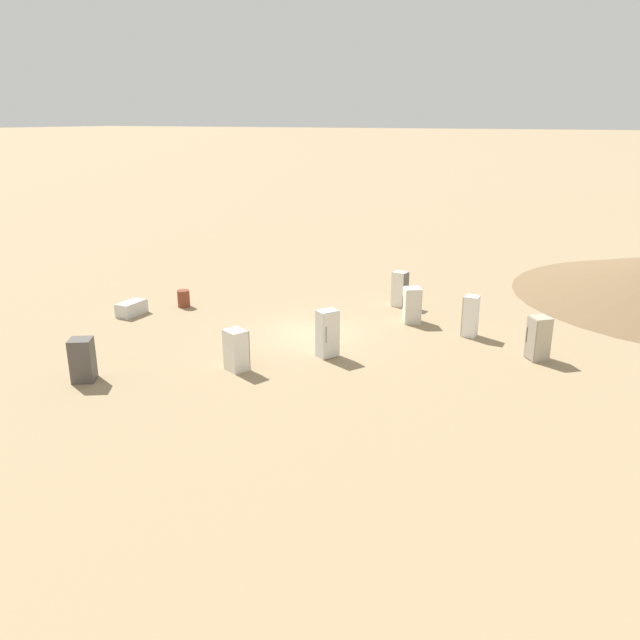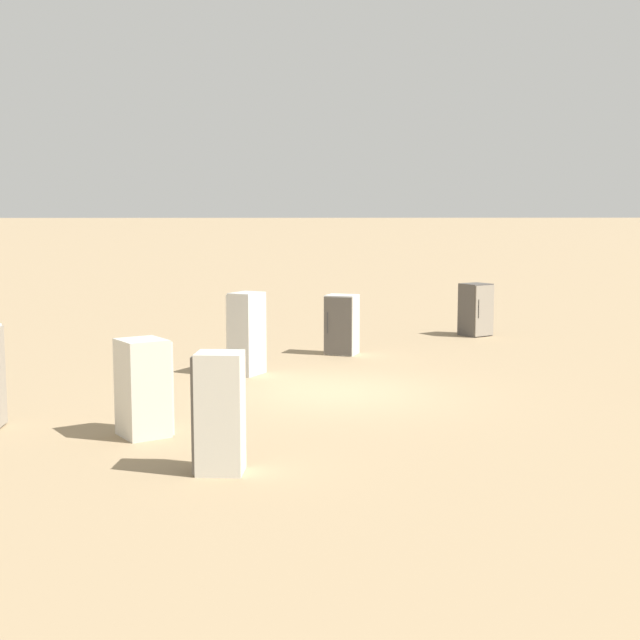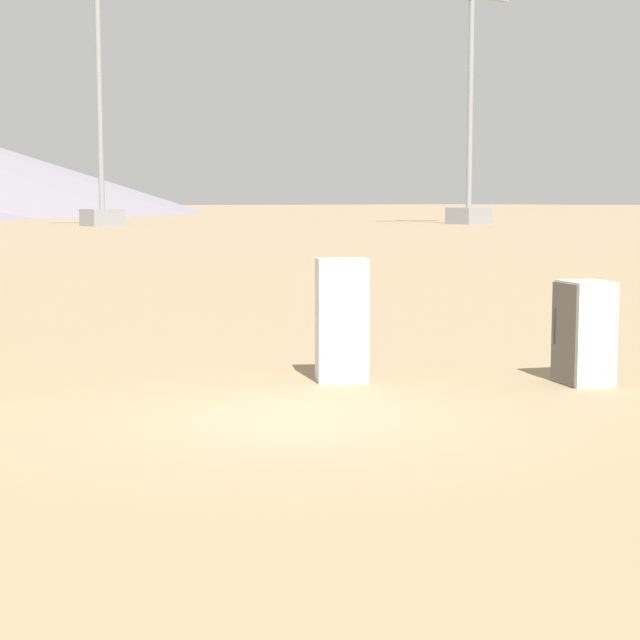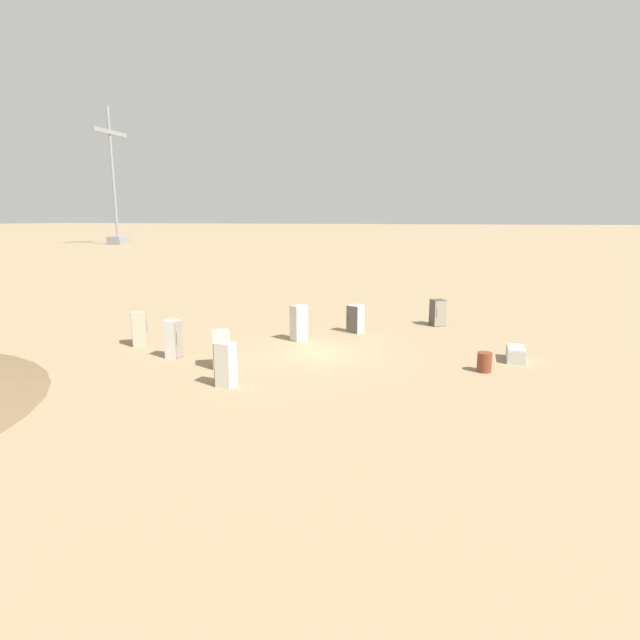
{
  "view_description": "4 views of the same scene",
  "coord_description": "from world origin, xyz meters",
  "px_view_note": "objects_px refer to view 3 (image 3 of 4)",
  "views": [
    {
      "loc": [
        -22.79,
        -11.81,
        8.96
      ],
      "look_at": [
        -0.3,
        -0.53,
        0.76
      ],
      "focal_mm": 35.0,
      "sensor_mm": 36.0,
      "label": 1
    },
    {
      "loc": [
        18.03,
        -1.29,
        3.72
      ],
      "look_at": [
        -0.42,
        -0.23,
        1.46
      ],
      "focal_mm": 50.0,
      "sensor_mm": 36.0,
      "label": 2
    },
    {
      "loc": [
        7.9,
        10.83,
        2.76
      ],
      "look_at": [
        -1.02,
        -0.81,
        1.11
      ],
      "focal_mm": 60.0,
      "sensor_mm": 36.0,
      "label": 3
    },
    {
      "loc": [
        21.99,
        6.89,
        6.37
      ],
      "look_at": [
        -0.29,
        -0.04,
        1.58
      ],
      "focal_mm": 28.0,
      "sensor_mm": 36.0,
      "label": 4
    }
  ],
  "objects_px": {
    "power_pylon_0": "(470,137)",
    "discarded_fridge_3": "(342,320)",
    "discarded_fridge_5": "(584,333)",
    "power_pylon_1": "(100,137)"
  },
  "relations": [
    {
      "from": "discarded_fridge_3",
      "to": "power_pylon_1",
      "type": "bearing_deg",
      "value": 97.18
    },
    {
      "from": "discarded_fridge_5",
      "to": "discarded_fridge_3",
      "type": "bearing_deg",
      "value": 70.92
    },
    {
      "from": "power_pylon_0",
      "to": "discarded_fridge_3",
      "type": "height_order",
      "value": "power_pylon_0"
    },
    {
      "from": "power_pylon_1",
      "to": "discarded_fridge_5",
      "type": "relative_size",
      "value": 19.32
    },
    {
      "from": "power_pylon_1",
      "to": "discarded_fridge_5",
      "type": "xyz_separation_m",
      "value": [
        38.2,
        94.52,
        -8.58
      ]
    },
    {
      "from": "power_pylon_1",
      "to": "discarded_fridge_5",
      "type": "distance_m",
      "value": 102.31
    },
    {
      "from": "discarded_fridge_3",
      "to": "discarded_fridge_5",
      "type": "bearing_deg",
      "value": -10.23
    },
    {
      "from": "power_pylon_1",
      "to": "discarded_fridge_5",
      "type": "height_order",
      "value": "power_pylon_1"
    },
    {
      "from": "discarded_fridge_5",
      "to": "power_pylon_1",
      "type": "bearing_deg",
      "value": 0.29
    },
    {
      "from": "power_pylon_0",
      "to": "power_pylon_1",
      "type": "xyz_separation_m",
      "value": [
        37.57,
        -17.26,
        -0.49
      ]
    }
  ]
}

